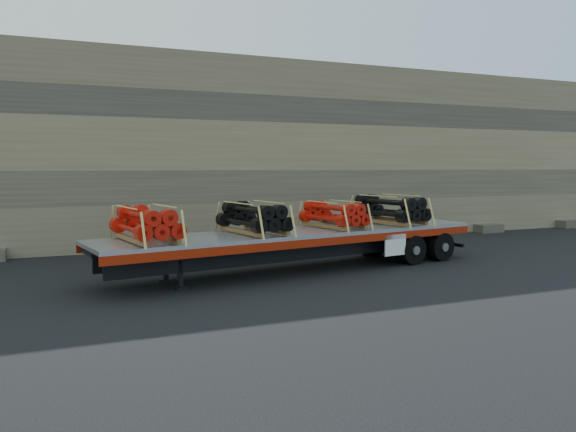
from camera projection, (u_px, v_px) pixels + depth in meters
The scene contains 7 objects.
ground at pixel (281, 268), 16.17m from camera, with size 120.00×120.00×0.00m, color black.
rock_wall at pixel (218, 152), 21.82m from camera, with size 44.00×3.00×7.00m, color #7A6B54.
trailer at pixel (299, 251), 15.77m from camera, with size 11.50×2.21×1.15m, color #B1B3B9, non-canonical shape.
bundle_front at pixel (146, 225), 13.34m from camera, with size 1.13×2.27×0.80m, color red, non-canonical shape.
bundle_midfront at pixel (253, 219), 14.91m from camera, with size 1.13×2.26×0.80m, color black, non-canonical shape.
bundle_midrear at pixel (333, 215), 16.34m from camera, with size 1.04×2.09×0.74m, color red, non-canonical shape.
bundle_rear at pixel (389, 210), 17.50m from camera, with size 1.20×2.40×0.85m, color black, non-canonical shape.
Camera 1 is at (-6.09, -14.77, 2.92)m, focal length 35.00 mm.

